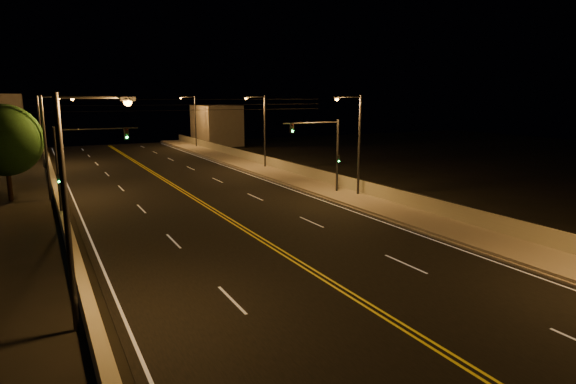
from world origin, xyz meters
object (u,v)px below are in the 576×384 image
streetlight_1 (356,139)px  streetlight_4 (75,196)px  streetlight_2 (262,127)px  streetlight_3 (193,118)px  streetlight_6 (43,126)px  traffic_signal_right (327,148)px  tree_0 (4,140)px  streetlight_5 (49,139)px  traffic_signal_left (75,163)px

streetlight_1 → streetlight_4: same height
streetlight_2 → streetlight_3: (0.00, 25.75, 0.00)m
streetlight_2 → streetlight_6: bearing=147.8°
streetlight_1 → traffic_signal_right: (-1.49, 1.87, -0.86)m
streetlight_4 → streetlight_6: bearing=90.0°
tree_0 → streetlight_2: bearing=13.3°
streetlight_3 → streetlight_5: size_ratio=1.00×
traffic_signal_right → traffic_signal_left: size_ratio=1.00×
traffic_signal_right → tree_0: tree_0 is taller
streetlight_3 → streetlight_5: 38.99m
streetlight_2 → streetlight_4: 38.01m
streetlight_6 → traffic_signal_left: 29.28m
streetlight_6 → traffic_signal_right: 35.39m
streetlight_1 → streetlight_5: (-21.39, 10.78, 0.00)m
streetlight_2 → traffic_signal_right: (-1.49, -15.76, -0.86)m
streetlight_5 → streetlight_4: bearing=-90.0°
streetlight_2 → traffic_signal_left: 25.72m
streetlight_5 → tree_0: (-3.06, 1.06, -0.04)m
streetlight_2 → streetlight_5: (-21.39, -6.85, 0.00)m
streetlight_3 → traffic_signal_left: streetlight_3 is taller
streetlight_2 → traffic_signal_right: bearing=-95.4°
traffic_signal_right → traffic_signal_left: bearing=180.0°
streetlight_6 → tree_0: bearing=-99.0°
streetlight_5 → streetlight_2: bearing=17.8°
streetlight_2 → streetlight_5: same height
traffic_signal_left → tree_0: 10.82m
streetlight_6 → streetlight_5: bearing=-90.0°
streetlight_6 → tree_0: size_ratio=1.09×
streetlight_3 → streetlight_6: size_ratio=1.00×
streetlight_1 → streetlight_3: 43.38m
streetlight_5 → traffic_signal_left: bearing=-83.1°
streetlight_1 → streetlight_6: bearing=124.5°
streetlight_1 → streetlight_4: bearing=-147.2°
streetlight_4 → streetlight_6: (0.00, 44.92, 0.00)m
tree_0 → streetlight_4: bearing=-83.2°
streetlight_2 → traffic_signal_left: (-20.30, -15.76, -0.86)m
streetlight_5 → tree_0: size_ratio=1.09×
streetlight_3 → streetlight_6: same height
streetlight_2 → tree_0: 25.13m
streetlight_6 → traffic_signal_right: streetlight_6 is taller
streetlight_2 → streetlight_3: same height
streetlight_4 → traffic_signal_left: size_ratio=1.32×
streetlight_4 → traffic_signal_right: size_ratio=1.32×
streetlight_1 → traffic_signal_right: 2.54m
traffic_signal_right → traffic_signal_left: 18.82m
streetlight_4 → streetlight_1: bearing=32.8°
streetlight_6 → tree_0: 19.53m
streetlight_4 → streetlight_5: bearing=90.0°
tree_0 → streetlight_5: bearing=-19.0°
streetlight_3 → streetlight_2: bearing=-90.0°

